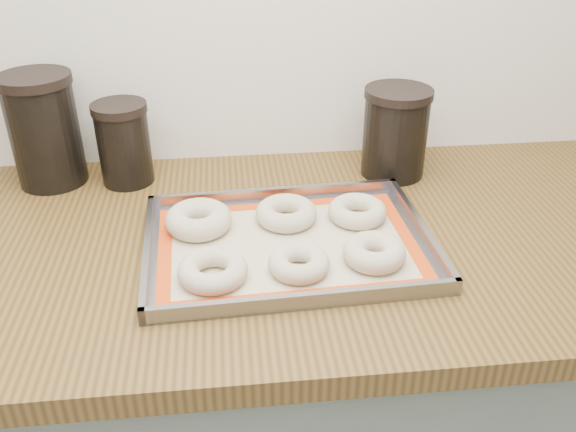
{
  "coord_description": "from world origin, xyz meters",
  "views": [
    {
      "loc": [
        0.01,
        0.8,
        1.45
      ],
      "look_at": [
        0.11,
        1.63,
        0.96
      ],
      "focal_mm": 38.0,
      "sensor_mm": 36.0,
      "label": 1
    }
  ],
  "objects": [
    {
      "name": "bagel_front_right",
      "position": [
        0.23,
        1.57,
        0.92
      ],
      "size": [
        0.11,
        0.11,
        0.04
      ],
      "primitive_type": "torus",
      "rotation": [
        0.0,
        0.0,
        -0.18
      ],
      "color": "beige",
      "rests_on": "baking_mat"
    },
    {
      "name": "bagel_back_right",
      "position": [
        0.23,
        1.7,
        0.92
      ],
      "size": [
        0.12,
        0.12,
        0.03
      ],
      "primitive_type": "torus",
      "rotation": [
        0.0,
        0.0,
        0.21
      ],
      "color": "beige",
      "rests_on": "baking_mat"
    },
    {
      "name": "baking_tray",
      "position": [
        0.11,
        1.63,
        0.91
      ],
      "size": [
        0.47,
        0.35,
        0.03
      ],
      "rotation": [
        0.0,
        0.0,
        0.04
      ],
      "color": "gray",
      "rests_on": "countertop"
    },
    {
      "name": "bagel_back_mid",
      "position": [
        0.11,
        1.71,
        0.92
      ],
      "size": [
        0.12,
        0.12,
        0.03
      ],
      "primitive_type": "torus",
      "rotation": [
        0.0,
        0.0,
        -0.17
      ],
      "color": "beige",
      "rests_on": "baking_mat"
    },
    {
      "name": "canister_mid",
      "position": [
        -0.18,
        1.9,
        0.98
      ],
      "size": [
        0.1,
        0.1,
        0.16
      ],
      "color": "black",
      "rests_on": "countertop"
    },
    {
      "name": "canister_right",
      "position": [
        0.34,
        1.88,
        0.99
      ],
      "size": [
        0.13,
        0.13,
        0.18
      ],
      "color": "black",
      "rests_on": "countertop"
    },
    {
      "name": "countertop",
      "position": [
        0.0,
        1.68,
        0.88
      ],
      "size": [
        3.06,
        0.68,
        0.04
      ],
      "primitive_type": "cube",
      "color": "brown",
      "rests_on": "cabinet"
    },
    {
      "name": "bagel_front_mid",
      "position": [
        0.11,
        1.56,
        0.92
      ],
      "size": [
        0.1,
        0.1,
        0.03
      ],
      "primitive_type": "torus",
      "rotation": [
        0.0,
        0.0,
        -0.11
      ],
      "color": "beige",
      "rests_on": "baking_mat"
    },
    {
      "name": "canister_left",
      "position": [
        -0.33,
        1.92,
        1.01
      ],
      "size": [
        0.13,
        0.13,
        0.22
      ],
      "color": "black",
      "rests_on": "countertop"
    },
    {
      "name": "cabinet",
      "position": [
        0.0,
        1.68,
        0.43
      ],
      "size": [
        3.0,
        0.65,
        0.86
      ],
      "primitive_type": "cube",
      "color": "slate",
      "rests_on": "floor"
    },
    {
      "name": "bagel_front_left",
      "position": [
        -0.02,
        1.55,
        0.92
      ],
      "size": [
        0.14,
        0.14,
        0.03
      ],
      "primitive_type": "torus",
      "rotation": [
        0.0,
        0.0,
        0.37
      ],
      "color": "beige",
      "rests_on": "baking_mat"
    },
    {
      "name": "baking_mat",
      "position": [
        0.11,
        1.63,
        0.9
      ],
      "size": [
        0.43,
        0.31,
        0.0
      ],
      "rotation": [
        0.0,
        0.0,
        0.04
      ],
      "color": "#C6B793",
      "rests_on": "baking_tray"
    },
    {
      "name": "bagel_back_left",
      "position": [
        -0.04,
        1.7,
        0.92
      ],
      "size": [
        0.14,
        0.14,
        0.04
      ],
      "primitive_type": "torus",
      "rotation": [
        0.0,
        0.0,
        -0.3
      ],
      "color": "beige",
      "rests_on": "baking_mat"
    }
  ]
}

